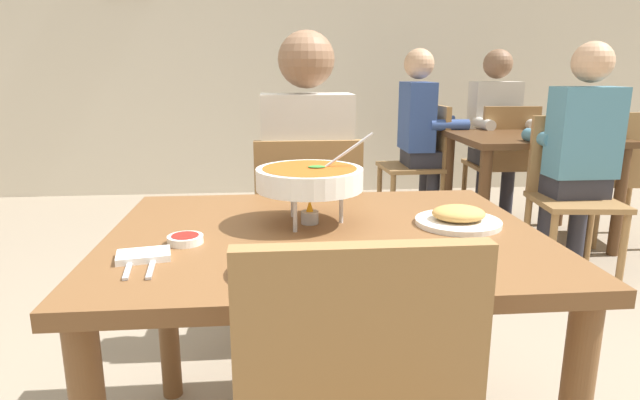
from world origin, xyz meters
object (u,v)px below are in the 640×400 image
patron_bg_left (421,126)px  curry_bowl (310,179)px  appetizer_plate (458,218)px  sauce_dish (185,239)px  chair_bg_middle (570,185)px  patron_bg_middle (579,145)px  chair_diner_main (307,230)px  rice_plate (284,264)px  diner_main (306,173)px  dining_table_main (325,269)px  dining_table_far (530,154)px  chair_bg_left (423,157)px  patron_bg_right (495,125)px  chair_bg_right (503,157)px  chair_bg_corner (625,171)px

patron_bg_left → curry_bowl: bearing=-112.4°
appetizer_plate → sauce_dish: bearing=-172.4°
chair_bg_middle → patron_bg_middle: (0.02, -0.00, 0.24)m
patron_bg_left → chair_diner_main: bearing=-118.5°
rice_plate → sauce_dish: 0.33m
chair_diner_main → diner_main: diner_main is taller
dining_table_main → dining_table_far: same height
chair_bg_left → sauce_dish: bearing=-117.5°
patron_bg_left → patron_bg_right: 0.60m
sauce_dish → chair_bg_right: (1.97, 2.56, -0.24)m
chair_bg_middle → patron_bg_left: size_ratio=0.69×
sauce_dish → dining_table_far: bearing=47.1°
patron_bg_middle → sauce_dish: bearing=-141.5°
curry_bowl → chair_bg_middle: size_ratio=0.37×
rice_plate → curry_bowl: bearing=77.3°
diner_main → chair_bg_corner: diner_main is taller
rice_plate → chair_bg_right: bearing=58.2°
dining_table_main → chair_bg_right: size_ratio=1.29×
diner_main → dining_table_far: bearing=38.3°
chair_bg_left → patron_bg_right: size_ratio=0.69×
patron_bg_middle → chair_bg_right: bearing=89.2°
curry_bowl → sauce_dish: (-0.33, -0.15, -0.12)m
dining_table_main → chair_bg_corner: bearing=40.8°
patron_bg_middle → dining_table_far: bearing=90.7°
diner_main → chair_bg_middle: bearing=24.3°
rice_plate → sauce_dish: bearing=137.6°
dining_table_far → chair_bg_middle: size_ratio=1.11×
dining_table_main → chair_bg_left: size_ratio=1.29×
chair_diner_main → appetizer_plate: size_ratio=3.75×
appetizer_plate → patron_bg_left: patron_bg_left is taller
chair_bg_right → chair_bg_corner: 0.83m
chair_diner_main → patron_bg_left: 2.06m
dining_table_main → chair_bg_right: chair_bg_right is taller
rice_plate → chair_bg_corner: (2.30, 2.18, -0.25)m
appetizer_plate → chair_bg_right: size_ratio=0.27×
chair_diner_main → chair_bg_middle: size_ratio=1.00×
dining_table_main → rice_plate: 0.34m
diner_main → chair_bg_middle: 1.74m
chair_bg_middle → chair_bg_corner: size_ratio=1.00×
diner_main → patron_bg_left: 2.02m
chair_bg_corner → rice_plate: bearing=-136.5°
diner_main → chair_bg_corner: bearing=27.0°
appetizer_plate → chair_bg_corner: (1.80, 1.86, -0.25)m
diner_main → appetizer_plate: (0.38, -0.75, 0.01)m
dining_table_main → chair_bg_left: bearing=68.5°
chair_bg_corner → dining_table_main: bearing=-139.2°
sauce_dish → chair_bg_corner: chair_bg_corner is taller
dining_table_far → patron_bg_left: bearing=139.7°
chair_bg_middle → dining_table_far: bearing=88.4°
rice_plate → appetizer_plate: size_ratio=1.00×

